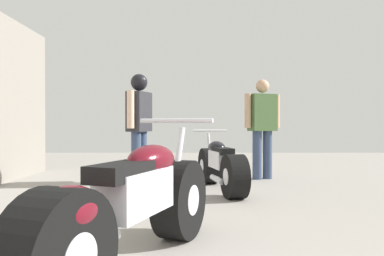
% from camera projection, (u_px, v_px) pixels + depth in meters
% --- Properties ---
extents(ground_plane, '(17.76, 17.76, 0.00)m').
position_uv_depth(ground_plane, '(205.00, 221.00, 3.68)').
color(ground_plane, gray).
extents(motorcycle_maroon_cruiser, '(1.01, 2.05, 0.98)m').
position_uv_depth(motorcycle_maroon_cruiser, '(132.00, 209.00, 2.40)').
color(motorcycle_maroon_cruiser, black).
rests_on(motorcycle_maroon_cruiser, ground_plane).
extents(motorcycle_black_naked, '(0.69, 1.83, 0.85)m').
position_uv_depth(motorcycle_black_naked, '(220.00, 166.00, 5.37)').
color(motorcycle_black_naked, black).
rests_on(motorcycle_black_naked, ground_plane).
extents(mechanic_in_blue, '(0.67, 0.40, 1.70)m').
position_uv_depth(mechanic_in_blue, '(262.00, 123.00, 6.53)').
color(mechanic_in_blue, '#384766').
rests_on(mechanic_in_blue, ground_plane).
extents(mechanic_with_helmet, '(0.38, 0.68, 1.73)m').
position_uv_depth(mechanic_with_helmet, '(138.00, 118.00, 6.06)').
color(mechanic_with_helmet, '#384766').
rests_on(mechanic_with_helmet, ground_plane).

